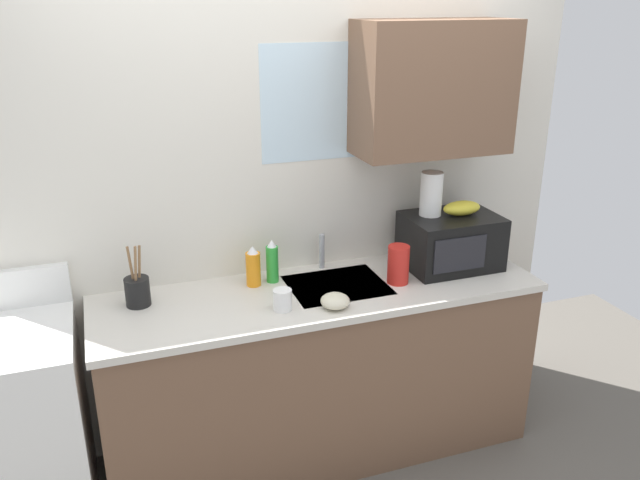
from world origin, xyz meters
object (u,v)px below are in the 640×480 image
paper_towel_roll (431,194)px  dish_soap_bottle_green (272,262)px  utensil_crock (137,290)px  cereal_canister (398,264)px  stove_range (13,429)px  mug_white (283,300)px  microwave (451,241)px  small_bowl (334,301)px  dish_soap_bottle_orange (253,267)px  banana_bunch (462,208)px

paper_towel_roll → dish_soap_bottle_green: size_ratio=1.02×
utensil_crock → cereal_canister: bearing=-8.0°
stove_range → mug_white: bearing=-7.0°
microwave → paper_towel_roll: (-0.10, 0.05, 0.24)m
dish_soap_bottle_green → small_bowl: (0.18, -0.37, -0.07)m
paper_towel_roll → utensil_crock: 1.47m
stove_range → dish_soap_bottle_orange: dish_soap_bottle_orange is taller
microwave → dish_soap_bottle_orange: microwave is taller
cereal_canister → banana_bunch: bearing=14.4°
mug_white → utensil_crock: utensil_crock is taller
stove_range → paper_towel_roll: paper_towel_roll is taller
stove_range → dish_soap_bottle_orange: (1.12, 0.15, 0.54)m
stove_range → utensil_crock: (0.58, 0.12, 0.51)m
stove_range → cereal_canister: bearing=-1.7°
stove_range → banana_bunch: (2.17, 0.05, 0.75)m
microwave → dish_soap_bottle_orange: size_ratio=2.31×
utensil_crock → small_bowl: 0.88m
banana_bunch → dish_soap_bottle_green: bearing=173.1°
paper_towel_roll → mug_white: (-0.85, -0.24, -0.33)m
microwave → mug_white: bearing=-168.7°
cereal_canister → dish_soap_bottle_orange: bearing=162.9°
stove_range → dish_soap_bottle_green: dish_soap_bottle_green is taller
paper_towel_roll → utensil_crock: bearing=179.2°
dish_soap_bottle_orange → utensil_crock: bearing=-176.4°
paper_towel_roll → dish_soap_bottle_orange: size_ratio=1.10×
utensil_crock → small_bowl: utensil_crock is taller
mug_white → utensil_crock: 0.65m
microwave → cereal_canister: size_ratio=2.45×
paper_towel_roll → mug_white: bearing=-164.2°
dish_soap_bottle_green → utensil_crock: size_ratio=0.74×
cereal_canister → paper_towel_roll: bearing=32.0°
dish_soap_bottle_orange → utensil_crock: utensil_crock is taller
microwave → banana_bunch: size_ratio=2.30×
dish_soap_bottle_orange → mug_white: (0.06, -0.29, -0.05)m
stove_range → microwave: 2.20m
paper_towel_roll → small_bowl: 0.78m
utensil_crock → microwave: bearing=-2.6°
mug_white → stove_range: bearing=173.0°
utensil_crock → stove_range: bearing=-168.7°
microwave → banana_bunch: 0.18m
cereal_canister → stove_range: bearing=178.3°
cereal_canister → utensil_crock: (-1.20, 0.17, -0.02)m
banana_bunch → cereal_canister: (-0.39, -0.10, -0.21)m
mug_white → utensil_crock: size_ratio=0.33×
microwave → utensil_crock: 1.54m
dish_soap_bottle_orange → cereal_canister: dish_soap_bottle_orange is taller
microwave → banana_bunch: bearing=1.8°
banana_bunch → dish_soap_bottle_orange: (-1.05, 0.10, -0.21)m
dish_soap_bottle_green → small_bowl: bearing=-63.8°
banana_bunch → paper_towel_roll: bearing=161.6°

